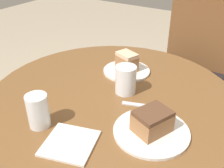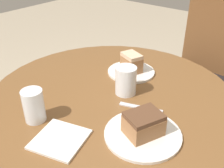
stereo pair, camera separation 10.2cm
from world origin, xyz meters
The scene contains 10 objects.
table centered at (0.00, 0.00, 0.55)m, with size 0.98×0.98×0.74m.
chair centered at (0.07, 0.84, 0.52)m, with size 0.45×0.43×1.01m.
plate_near centered at (0.23, -0.14, 0.75)m, with size 0.24×0.24×0.01m.
plate_far centered at (-0.04, 0.19, 0.75)m, with size 0.21×0.21×0.01m.
cake_slice_near centered at (0.23, -0.14, 0.79)m, with size 0.12×0.13×0.07m.
cake_slice_far centered at (-0.04, 0.19, 0.79)m, with size 0.11×0.09×0.08m.
glass_lemonade centered at (0.04, 0.03, 0.79)m, with size 0.08×0.08×0.11m.
glass_water centered at (-0.10, -0.30, 0.80)m, with size 0.07×0.07×0.11m.
napkin_stack centered at (0.05, -0.31, 0.75)m, with size 0.18×0.18×0.01m.
fork centered at (0.15, -0.02, 0.75)m, with size 0.16×0.07×0.00m.
Camera 2 is at (0.55, -0.69, 1.30)m, focal length 42.00 mm.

